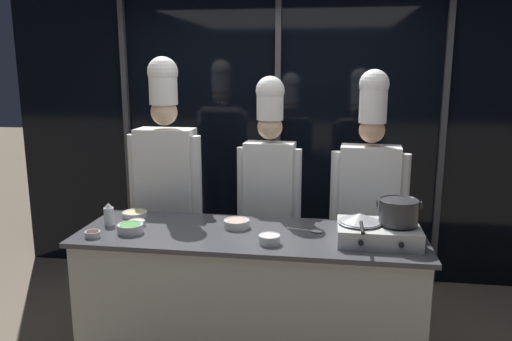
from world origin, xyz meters
name	(u,v)px	position (x,y,z in m)	size (l,w,h in m)	color
window_wall_back	(278,134)	(0.00, 1.60, 1.35)	(5.12, 0.09, 2.70)	black
demo_counter	(250,301)	(0.00, 0.00, 0.47)	(2.18, 0.73, 0.94)	beige
portable_stove	(378,233)	(0.78, -0.04, 0.99)	(0.48, 0.38, 0.12)	silver
frying_pan	(360,218)	(0.67, -0.04, 1.08)	(0.26, 0.45, 0.05)	#ADAFB5
stock_pot	(399,211)	(0.89, -0.04, 1.13)	(0.26, 0.23, 0.15)	#333335
squeeze_bottle_clear	(109,214)	(-0.95, 0.02, 1.01)	(0.07, 0.07, 0.15)	white
prep_bowl_scallions	(130,228)	(-0.75, -0.11, 0.97)	(0.16, 0.16, 0.06)	white
prep_bowl_ginger	(135,214)	(-0.85, 0.22, 0.96)	(0.17, 0.17, 0.04)	white
prep_bowl_shrimp	(237,223)	(-0.10, 0.09, 0.97)	(0.17, 0.17, 0.05)	white
prep_bowl_soy_glaze	(93,234)	(-0.94, -0.23, 0.96)	(0.10, 0.10, 0.04)	white
prep_bowl_chicken	(137,223)	(-0.76, 0.03, 0.96)	(0.11, 0.11, 0.03)	white
prep_bowl_rice	(269,239)	(0.15, -0.18, 0.97)	(0.13, 0.13, 0.06)	white
serving_spoon_slotted	(311,231)	(0.38, 0.08, 0.94)	(0.23, 0.08, 0.02)	#B2B5BA
chef_head	(166,170)	(-0.75, 0.60, 1.19)	(0.57, 0.23, 2.04)	#232326
chef_sous	(270,179)	(0.04, 0.67, 1.14)	(0.49, 0.22, 1.90)	#2D3856
chef_line	(369,186)	(0.77, 0.66, 1.11)	(0.56, 0.25, 1.95)	#2D3856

